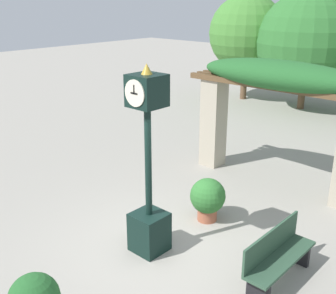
{
  "coord_description": "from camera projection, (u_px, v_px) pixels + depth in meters",
  "views": [
    {
      "loc": [
        4.61,
        -4.88,
        4.4
      ],
      "look_at": [
        -0.14,
        0.31,
        1.87
      ],
      "focal_mm": 45.0,
      "sensor_mm": 36.0,
      "label": 1
    }
  ],
  "objects": [
    {
      "name": "potted_plant_near_left",
      "position": [
        208.0,
        198.0,
        8.62
      ],
      "size": [
        0.73,
        0.73,
        0.92
      ],
      "color": "#9E563D",
      "rests_on": "ground"
    },
    {
      "name": "ground_plane",
      "position": [
        162.0,
        248.0,
        7.8
      ],
      "size": [
        60.0,
        60.0,
        0.0
      ],
      "primitive_type": "plane",
      "color": "gray"
    },
    {
      "name": "park_bench",
      "position": [
        278.0,
        256.0,
        6.79
      ],
      "size": [
        0.42,
        1.66,
        0.89
      ],
      "rotation": [
        0.0,
        0.0,
        1.57
      ],
      "color": "#2D4C38",
      "rests_on": "ground"
    },
    {
      "name": "pedestal_clock",
      "position": [
        149.0,
        179.0,
        7.28
      ],
      "size": [
        0.58,
        0.58,
        3.4
      ],
      "color": "black",
      "rests_on": "ground"
    },
    {
      "name": "pergola",
      "position": [
        278.0,
        94.0,
        9.79
      ],
      "size": [
        4.79,
        1.13,
        3.04
      ],
      "color": "#A89E89",
      "rests_on": "ground"
    }
  ]
}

